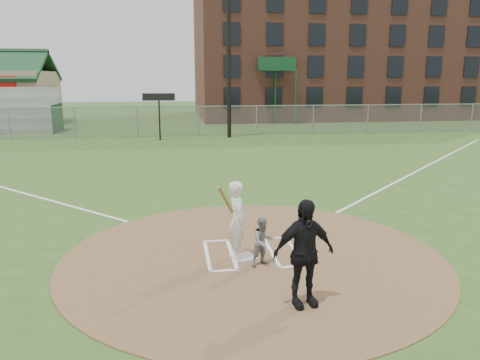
{
  "coord_description": "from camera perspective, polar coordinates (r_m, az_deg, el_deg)",
  "views": [
    {
      "loc": [
        -1.66,
        -9.63,
        3.88
      ],
      "look_at": [
        0.0,
        2.0,
        1.3
      ],
      "focal_mm": 35.0,
      "sensor_mm": 36.0,
      "label": 1
    }
  ],
  "objects": [
    {
      "name": "ground",
      "position": [
        10.51,
        1.56,
        -9.28
      ],
      "size": [
        140.0,
        140.0,
        0.0
      ],
      "primitive_type": "plane",
      "color": "#30541D",
      "rests_on": "ground"
    },
    {
      "name": "dirt_circle",
      "position": [
        10.51,
        1.56,
        -9.23
      ],
      "size": [
        8.4,
        8.4,
        0.02
      ],
      "primitive_type": "cylinder",
      "color": "brown",
      "rests_on": "ground"
    },
    {
      "name": "home_plate",
      "position": [
        10.37,
        0.38,
        -9.37
      ],
      "size": [
        0.61,
        0.61,
        0.03
      ],
      "primitive_type": "cube",
      "rotation": [
        0.0,
        0.0,
        0.27
      ],
      "color": "silver",
      "rests_on": "dirt_circle"
    },
    {
      "name": "foul_line_first",
      "position": [
        21.81,
        21.3,
        1.3
      ],
      "size": [
        17.04,
        17.04,
        0.01
      ],
      "primitive_type": "cube",
      "rotation": [
        0.0,
        0.0,
        -0.79
      ],
      "color": "white",
      "rests_on": "ground"
    },
    {
      "name": "catcher",
      "position": [
        9.82,
        2.84,
        -7.5
      ],
      "size": [
        0.62,
        0.56,
        1.04
      ],
      "primitive_type": "imported",
      "rotation": [
        0.0,
        0.0,
        0.4
      ],
      "color": "gray",
      "rests_on": "dirt_circle"
    },
    {
      "name": "umpire",
      "position": [
        8.1,
        7.76,
        -8.82
      ],
      "size": [
        1.17,
        0.65,
        1.89
      ],
      "primitive_type": "imported",
      "rotation": [
        0.0,
        0.0,
        0.17
      ],
      "color": "black",
      "rests_on": "dirt_circle"
    },
    {
      "name": "batters_boxes",
      "position": [
        10.64,
        1.43,
        -8.86
      ],
      "size": [
        2.08,
        1.88,
        0.01
      ],
      "color": "white",
      "rests_on": "dirt_circle"
    },
    {
      "name": "batter_at_plate",
      "position": [
        10.08,
        -0.32,
        -4.89
      ],
      "size": [
        0.73,
        0.99,
        1.78
      ],
      "color": "white",
      "rests_on": "dirt_circle"
    },
    {
      "name": "outfield_fence",
      "position": [
        31.8,
        -5.15,
        7.18
      ],
      "size": [
        56.08,
        0.08,
        2.03
      ],
      "color": "slate",
      "rests_on": "ground"
    },
    {
      "name": "bleachers",
      "position": [
        37.65,
        -25.89,
        7.68
      ],
      "size": [
        6.08,
        3.2,
        3.2
      ],
      "color": "#B7BABF",
      "rests_on": "ground"
    },
    {
      "name": "brick_warehouse",
      "position": [
        50.89,
        12.71,
        16.18
      ],
      "size": [
        30.0,
        17.17,
        15.0
      ],
      "color": "brown",
      "rests_on": "ground"
    },
    {
      "name": "light_pole",
      "position": [
        30.97,
        -1.37,
        17.45
      ],
      "size": [
        1.2,
        0.3,
        12.22
      ],
      "color": "black",
      "rests_on": "ground"
    },
    {
      "name": "scoreboard_sign",
      "position": [
        29.88,
        -9.86,
        9.35
      ],
      "size": [
        2.0,
        0.1,
        2.93
      ],
      "color": "black",
      "rests_on": "ground"
    }
  ]
}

